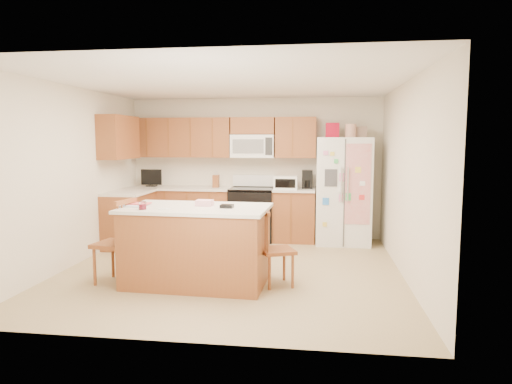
# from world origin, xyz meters

# --- Properties ---
(ground) EXTENTS (4.50, 4.50, 0.00)m
(ground) POSITION_xyz_m (0.00, 0.00, 0.00)
(ground) COLOR #907D57
(ground) RESTS_ON ground
(room_shell) EXTENTS (4.60, 4.60, 2.52)m
(room_shell) POSITION_xyz_m (0.00, 0.00, 1.44)
(room_shell) COLOR beige
(room_shell) RESTS_ON ground
(cabinetry) EXTENTS (3.36, 1.56, 2.15)m
(cabinetry) POSITION_xyz_m (-0.98, 1.79, 0.91)
(cabinetry) COLOR brown
(cabinetry) RESTS_ON ground
(stove) EXTENTS (0.76, 0.65, 1.13)m
(stove) POSITION_xyz_m (0.00, 1.94, 0.47)
(stove) COLOR black
(stove) RESTS_ON ground
(refrigerator) EXTENTS (0.90, 0.79, 2.04)m
(refrigerator) POSITION_xyz_m (1.57, 1.87, 0.92)
(refrigerator) COLOR white
(refrigerator) RESTS_ON ground
(island) EXTENTS (1.82, 1.09, 1.05)m
(island) POSITION_xyz_m (-0.32, -0.62, 0.48)
(island) COLOR brown
(island) RESTS_ON ground
(windsor_chair_left) EXTENTS (0.50, 0.52, 1.04)m
(windsor_chair_left) POSITION_xyz_m (-1.31, -0.72, 0.49)
(windsor_chair_left) COLOR brown
(windsor_chair_left) RESTS_ON ground
(windsor_chair_back) EXTENTS (0.51, 0.50, 0.90)m
(windsor_chair_back) POSITION_xyz_m (-0.20, 0.16, 0.43)
(windsor_chair_back) COLOR brown
(windsor_chair_back) RESTS_ON ground
(windsor_chair_right) EXTENTS (0.50, 0.51, 0.93)m
(windsor_chair_right) POSITION_xyz_m (0.64, -0.56, 0.44)
(windsor_chair_right) COLOR brown
(windsor_chair_right) RESTS_ON ground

